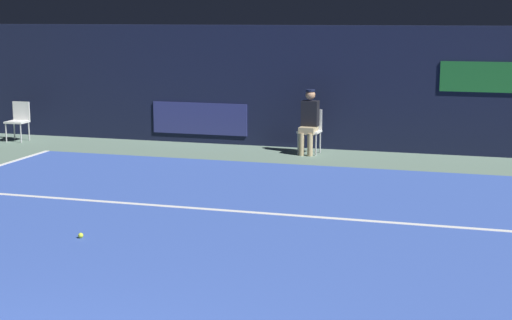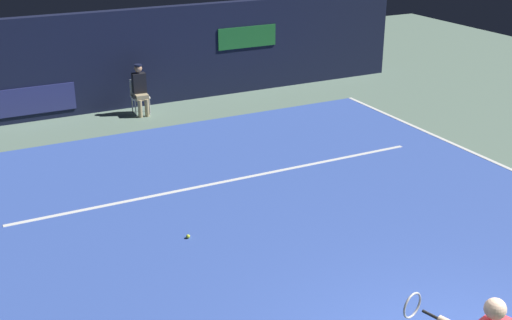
# 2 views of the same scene
# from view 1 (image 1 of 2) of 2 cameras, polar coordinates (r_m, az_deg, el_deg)

# --- Properties ---
(ground_plane) EXTENTS (32.74, 32.74, 0.00)m
(ground_plane) POSITION_cam_1_polar(r_m,az_deg,el_deg) (9.41, -4.42, -6.83)
(ground_plane) COLOR slate
(court_surface) EXTENTS (11.11, 11.60, 0.01)m
(court_surface) POSITION_cam_1_polar(r_m,az_deg,el_deg) (9.41, -4.42, -6.79)
(court_surface) COLOR #3856B2
(court_surface) RESTS_ON ground
(line_service) EXTENTS (8.67, 0.10, 0.01)m
(line_service) POSITION_cam_1_polar(r_m,az_deg,el_deg) (11.26, -0.75, -3.82)
(line_service) COLOR white
(line_service) RESTS_ON court_surface
(back_wall) EXTENTS (16.17, 0.33, 2.60)m
(back_wall) POSITION_cam_1_polar(r_m,az_deg,el_deg) (16.67, 5.20, 5.30)
(back_wall) COLOR #141933
(back_wall) RESTS_ON ground
(line_judge_on_chair) EXTENTS (0.46, 0.55, 1.32)m
(line_judge_on_chair) POSITION_cam_1_polar(r_m,az_deg,el_deg) (15.98, 3.91, 2.88)
(line_judge_on_chair) COLOR white
(line_judge_on_chair) RESTS_ON ground
(courtside_chair_near) EXTENTS (0.45, 0.43, 0.88)m
(courtside_chair_near) POSITION_cam_1_polar(r_m,az_deg,el_deg) (18.44, -16.94, 2.90)
(courtside_chair_near) COLOR white
(courtside_chair_near) RESTS_ON ground
(tennis_ball) EXTENTS (0.07, 0.07, 0.07)m
(tennis_ball) POSITION_cam_1_polar(r_m,az_deg,el_deg) (10.21, -12.68, -5.40)
(tennis_ball) COLOR #CCE033
(tennis_ball) RESTS_ON court_surface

